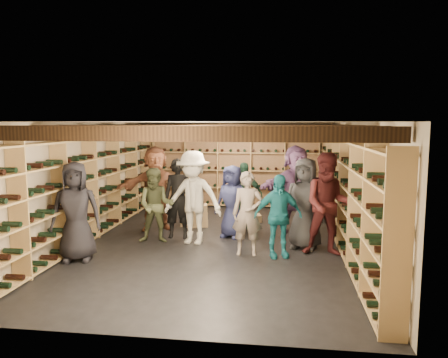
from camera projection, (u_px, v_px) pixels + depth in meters
name	position (u px, v px, depth m)	size (l,w,h in m)	color
ground	(214.00, 242.00, 8.80)	(8.00, 8.00, 0.00)	black
walls	(214.00, 183.00, 8.65)	(5.52, 8.02, 2.40)	tan
ceiling	(213.00, 122.00, 8.49)	(5.50, 8.00, 0.01)	beige
ceiling_joists	(214.00, 129.00, 8.51)	(5.40, 7.12, 0.18)	black
wine_rack_left	(91.00, 187.00, 9.00)	(0.32, 7.50, 2.15)	#A3874F
wine_rack_right	(347.00, 192.00, 8.32)	(0.32, 7.50, 2.15)	#A3874F
wine_rack_back	(235.00, 169.00, 12.43)	(4.70, 0.30, 2.15)	#A3874F
crate_stack_left	(196.00, 215.00, 10.13)	(0.56, 0.42, 0.51)	tan
crate_stack_right	(193.00, 215.00, 10.14)	(0.51, 0.35, 0.51)	tan
crate_loose	(250.00, 218.00, 10.60)	(0.50, 0.33, 0.17)	tan
person_0	(76.00, 212.00, 7.53)	(0.85, 0.55, 1.73)	black
person_1	(178.00, 198.00, 9.05)	(0.60, 0.40, 1.66)	black
person_2	(156.00, 206.00, 8.69)	(0.73, 0.57, 1.50)	#4B5333
person_4	(278.00, 216.00, 7.75)	(0.87, 0.36, 1.49)	#1A7585
person_5	(156.00, 188.00, 9.73)	(1.74, 0.55, 1.88)	brown
person_6	(232.00, 201.00, 9.09)	(0.74, 0.48, 1.52)	#21264F
person_7	(248.00, 214.00, 7.87)	(0.56, 0.36, 1.52)	gray
person_8	(329.00, 204.00, 7.82)	(0.91, 0.71, 1.87)	#441718
person_9	(193.00, 198.00, 8.61)	(1.19, 0.68, 1.84)	beige
person_10	(243.00, 195.00, 9.92)	(0.88, 0.37, 1.50)	#224937
person_11	(296.00, 188.00, 9.62)	(1.76, 0.56, 1.90)	#764F82
person_12	(305.00, 204.00, 8.25)	(0.85, 0.55, 1.74)	#313337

